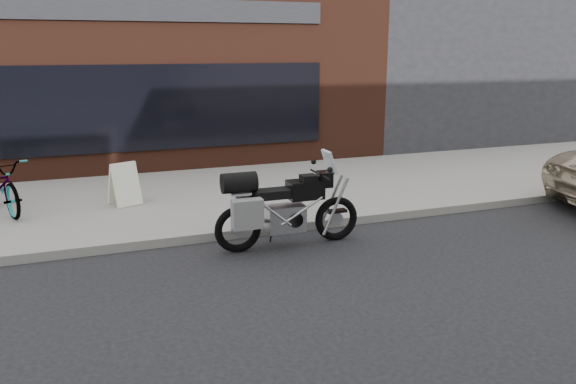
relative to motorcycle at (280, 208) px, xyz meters
name	(u,v)px	position (x,y,z in m)	size (l,w,h in m)	color
ground	(390,352)	(0.03, -3.38, -0.65)	(120.00, 120.00, 0.00)	black
near_sidewalk	(226,190)	(0.03, 3.62, -0.58)	(44.00, 6.00, 0.15)	gray
storefront	(106,75)	(-1.97, 10.60, 1.60)	(14.00, 10.07, 4.50)	#502619
neighbour_building	(437,49)	(10.03, 10.62, 2.35)	(10.00, 10.00, 6.00)	#242529
motorcycle	(280,208)	(0.00, 0.00, 0.00)	(2.39, 0.77, 1.51)	black
bicycle_front	(1,185)	(-4.26, 3.15, 0.00)	(0.67, 1.93, 1.01)	gray
sandwich_sign	(124,184)	(-2.13, 2.91, -0.10)	(0.64, 0.62, 0.81)	white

